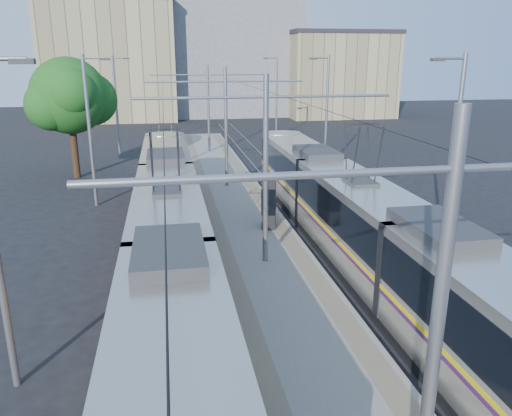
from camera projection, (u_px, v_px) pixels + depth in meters
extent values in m
plane|color=black|center=(331.00, 401.00, 11.84)|extent=(160.00, 160.00, 0.00)
cube|color=gray|center=(234.00, 201.00, 27.81)|extent=(4.00, 50.00, 0.30)
cube|color=gray|center=(208.00, 200.00, 27.52)|extent=(0.70, 50.00, 0.01)
cube|color=gray|center=(259.00, 197.00, 28.01)|extent=(0.70, 50.00, 0.01)
cube|color=gray|center=(155.00, 207.00, 27.11)|extent=(0.07, 70.00, 0.03)
cube|color=gray|center=(182.00, 206.00, 27.36)|extent=(0.07, 70.00, 0.03)
cube|color=gray|center=(284.00, 201.00, 28.34)|extent=(0.07, 70.00, 0.03)
cube|color=gray|center=(308.00, 200.00, 28.58)|extent=(0.07, 70.00, 0.03)
cube|color=black|center=(171.00, 273.00, 18.39)|extent=(2.30, 29.57, 0.40)
cube|color=#AEAA9F|center=(169.00, 231.00, 17.91)|extent=(2.40, 27.97, 2.90)
cube|color=black|center=(168.00, 218.00, 17.77)|extent=(2.43, 27.97, 1.30)
cube|color=yellow|center=(170.00, 241.00, 18.03)|extent=(2.43, 27.97, 0.12)
cube|color=#A61809|center=(170.00, 254.00, 18.17)|extent=(2.42, 27.97, 1.10)
cube|color=#2D2D30|center=(167.00, 188.00, 17.45)|extent=(1.68, 3.00, 0.30)
cube|color=black|center=(356.00, 259.00, 19.70)|extent=(2.30, 27.83, 0.40)
cube|color=beige|center=(358.00, 219.00, 19.22)|extent=(2.40, 26.23, 2.90)
cube|color=black|center=(359.00, 207.00, 19.08)|extent=(2.43, 26.23, 1.30)
cube|color=yellow|center=(357.00, 229.00, 19.34)|extent=(2.43, 26.23, 0.12)
cube|color=#3F164E|center=(357.00, 233.00, 19.38)|extent=(2.43, 26.23, 0.10)
cube|color=#2D2D30|center=(361.00, 179.00, 18.76)|extent=(1.68, 3.00, 0.30)
cylinder|color=gray|center=(433.00, 358.00, 6.97)|extent=(0.20, 0.20, 7.00)
cylinder|color=gray|center=(456.00, 169.00, 6.19)|extent=(9.20, 0.10, 0.10)
cylinder|color=gray|center=(266.00, 172.00, 18.27)|extent=(0.20, 0.20, 7.00)
cylinder|color=gray|center=(266.00, 97.00, 17.49)|extent=(9.20, 0.10, 0.10)
cylinder|color=gray|center=(226.00, 128.00, 29.58)|extent=(0.20, 0.20, 7.00)
cylinder|color=gray|center=(225.00, 81.00, 28.80)|extent=(9.20, 0.10, 0.10)
cylinder|color=gray|center=(208.00, 109.00, 40.88)|extent=(0.20, 0.20, 7.00)
cylinder|color=gray|center=(208.00, 75.00, 40.10)|extent=(9.20, 0.10, 0.10)
cylinder|color=black|center=(163.00, 104.00, 25.63)|extent=(0.02, 70.00, 0.02)
cylinder|color=black|center=(299.00, 102.00, 26.86)|extent=(0.02, 70.00, 0.02)
cube|color=#2D2D30|center=(22.00, 61.00, 10.39)|extent=(0.50, 0.22, 0.12)
cylinder|color=gray|center=(90.00, 133.00, 26.36)|extent=(0.18, 0.18, 8.00)
cube|color=#2D2D30|center=(105.00, 59.00, 25.46)|extent=(0.50, 0.22, 0.12)
cylinder|color=gray|center=(116.00, 106.00, 41.43)|extent=(0.18, 0.18, 8.00)
cube|color=#2D2D30|center=(126.00, 59.00, 40.54)|extent=(0.50, 0.22, 0.12)
cylinder|color=gray|center=(454.00, 160.00, 19.49)|extent=(0.18, 0.18, 8.00)
cube|color=#2D2D30|center=(438.00, 60.00, 18.22)|extent=(0.50, 0.22, 0.12)
cylinder|color=gray|center=(326.00, 115.00, 34.56)|extent=(0.18, 0.18, 8.00)
cube|color=#2D2D30|center=(313.00, 59.00, 33.29)|extent=(0.50, 0.22, 0.12)
cylinder|color=gray|center=(277.00, 98.00, 49.64)|extent=(0.18, 0.18, 8.00)
cube|color=#2D2D30|center=(266.00, 58.00, 48.36)|extent=(0.50, 0.22, 0.12)
cube|color=black|center=(269.00, 203.00, 22.79)|extent=(0.84, 1.13, 2.34)
cube|color=black|center=(269.00, 199.00, 22.74)|extent=(0.89, 1.18, 1.22)
cylinder|color=#382314|center=(75.00, 154.00, 33.48)|extent=(0.45, 0.45, 3.29)
sphere|color=#144413|center=(69.00, 96.00, 32.38)|extent=(4.93, 4.93, 4.93)
sphere|color=#144413|center=(91.00, 99.00, 33.45)|extent=(3.49, 3.49, 3.49)
cube|color=tan|center=(112.00, 63.00, 64.59)|extent=(16.00, 12.00, 14.33)
cube|color=#262328|center=(107.00, 1.00, 62.44)|extent=(16.32, 12.24, 0.50)
cube|color=gray|center=(230.00, 57.00, 70.87)|extent=(18.00, 14.00, 15.77)
cube|color=tan|center=(337.00, 76.00, 68.32)|extent=(14.00, 10.00, 10.76)
cube|color=#262328|center=(339.00, 33.00, 66.69)|extent=(14.28, 10.20, 0.50)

